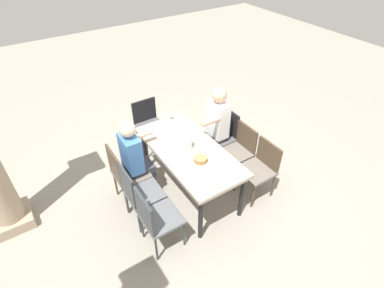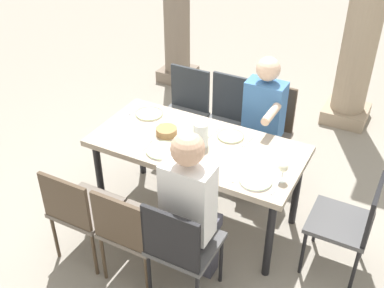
{
  "view_description": "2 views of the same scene",
  "coord_description": "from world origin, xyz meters",
  "px_view_note": "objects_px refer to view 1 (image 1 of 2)",
  "views": [
    {
      "loc": [
        -2.66,
        1.68,
        3.35
      ],
      "look_at": [
        0.03,
        -0.07,
        0.81
      ],
      "focal_mm": 28.32,
      "sensor_mm": 36.0,
      "label": 1
    },
    {
      "loc": [
        1.44,
        -2.81,
        2.89
      ],
      "look_at": [
        0.0,
        -0.09,
        0.82
      ],
      "focal_mm": 44.74,
      "sensor_mm": 36.0,
      "label": 2
    }
  ],
  "objects_px": {
    "plate_0": "(200,181)",
    "bread_basket": "(200,159)",
    "chair_west_south": "(261,166)",
    "diner_man_white": "(214,126)",
    "plate_2": "(168,147)",
    "water_pitcher": "(188,143)",
    "diner_woman_green": "(137,158)",
    "chair_mid_south": "(239,148)",
    "chair_west_north": "(155,217)",
    "chair_mid_north": "(138,191)",
    "chair_east_south": "(223,133)",
    "plate_1": "(211,151)",
    "dining_table": "(189,154)",
    "plate_3": "(181,123)",
    "chair_head_east": "(148,122)",
    "chair_east_north": "(125,172)",
    "wine_glass_3": "(170,114)"
  },
  "relations": [
    {
      "from": "plate_0",
      "to": "bread_basket",
      "type": "xyz_separation_m",
      "value": [
        0.3,
        -0.2,
        0.02
      ]
    },
    {
      "from": "chair_west_south",
      "to": "diner_man_white",
      "type": "xyz_separation_m",
      "value": [
        0.86,
        0.17,
        0.23
      ]
    },
    {
      "from": "diner_man_white",
      "to": "bread_basket",
      "type": "relative_size",
      "value": 7.97
    },
    {
      "from": "plate_2",
      "to": "water_pitcher",
      "type": "bearing_deg",
      "value": -126.59
    },
    {
      "from": "diner_woman_green",
      "to": "bread_basket",
      "type": "relative_size",
      "value": 7.66
    },
    {
      "from": "chair_mid_south",
      "to": "plate_0",
      "type": "relative_size",
      "value": 3.6
    },
    {
      "from": "chair_west_north",
      "to": "chair_mid_north",
      "type": "bearing_deg",
      "value": 0.23
    },
    {
      "from": "chair_east_south",
      "to": "diner_woman_green",
      "type": "xyz_separation_m",
      "value": [
        0.0,
        1.46,
        0.17
      ]
    },
    {
      "from": "plate_1",
      "to": "chair_west_north",
      "type": "bearing_deg",
      "value": 109.89
    },
    {
      "from": "dining_table",
      "to": "water_pitcher",
      "type": "bearing_deg",
      "value": -10.16
    },
    {
      "from": "chair_west_north",
      "to": "plate_3",
      "type": "distance_m",
      "value": 1.59
    },
    {
      "from": "chair_west_south",
      "to": "chair_mid_north",
      "type": "distance_m",
      "value": 1.71
    },
    {
      "from": "dining_table",
      "to": "chair_mid_north",
      "type": "height_order",
      "value": "chair_mid_north"
    },
    {
      "from": "bread_basket",
      "to": "water_pitcher",
      "type": "bearing_deg",
      "value": -1.94
    },
    {
      "from": "plate_3",
      "to": "water_pitcher",
      "type": "relative_size",
      "value": 1.18
    },
    {
      "from": "chair_west_south",
      "to": "chair_west_north",
      "type": "bearing_deg",
      "value": 90.0
    },
    {
      "from": "chair_east_south",
      "to": "plate_2",
      "type": "bearing_deg",
      "value": 95.69
    },
    {
      "from": "chair_west_north",
      "to": "plate_1",
      "type": "distance_m",
      "value": 1.15
    },
    {
      "from": "chair_mid_south",
      "to": "chair_east_south",
      "type": "distance_m",
      "value": 0.41
    },
    {
      "from": "chair_mid_north",
      "to": "bread_basket",
      "type": "height_order",
      "value": "chair_mid_north"
    },
    {
      "from": "dining_table",
      "to": "chair_head_east",
      "type": "distance_m",
      "value": 1.28
    },
    {
      "from": "chair_west_south",
      "to": "chair_east_north",
      "type": "xyz_separation_m",
      "value": [
        0.87,
        1.65,
        0.05
      ]
    },
    {
      "from": "plate_0",
      "to": "water_pitcher",
      "type": "relative_size",
      "value": 1.18
    },
    {
      "from": "dining_table",
      "to": "diner_woman_green",
      "type": "relative_size",
      "value": 1.3
    },
    {
      "from": "chair_east_south",
      "to": "plate_2",
      "type": "relative_size",
      "value": 4.19
    },
    {
      "from": "plate_0",
      "to": "diner_man_white",
      "type": "bearing_deg",
      "value": -44.31
    },
    {
      "from": "dining_table",
      "to": "plate_1",
      "type": "height_order",
      "value": "plate_1"
    },
    {
      "from": "chair_east_south",
      "to": "plate_2",
      "type": "height_order",
      "value": "chair_east_south"
    },
    {
      "from": "chair_mid_north",
      "to": "chair_mid_south",
      "type": "xyz_separation_m",
      "value": [
        0.0,
        -1.65,
        -0.03
      ]
    },
    {
      "from": "chair_mid_north",
      "to": "chair_west_south",
      "type": "bearing_deg",
      "value": -105.69
    },
    {
      "from": "dining_table",
      "to": "chair_west_north",
      "type": "bearing_deg",
      "value": 124.43
    },
    {
      "from": "dining_table",
      "to": "bread_basket",
      "type": "xyz_separation_m",
      "value": [
        -0.28,
        0.0,
        0.11
      ]
    },
    {
      "from": "chair_east_north",
      "to": "diner_woman_green",
      "type": "distance_m",
      "value": 0.24
    },
    {
      "from": "plate_1",
      "to": "chair_east_south",
      "type": "bearing_deg",
      "value": -50.85
    },
    {
      "from": "chair_east_north",
      "to": "wine_glass_3",
      "type": "bearing_deg",
      "value": -64.9
    },
    {
      "from": "chair_head_east",
      "to": "bread_basket",
      "type": "xyz_separation_m",
      "value": [
        -1.54,
        0.0,
        0.3
      ]
    },
    {
      "from": "chair_head_east",
      "to": "chair_east_south",
      "type": "bearing_deg",
      "value": -139.52
    },
    {
      "from": "plate_1",
      "to": "water_pitcher",
      "type": "distance_m",
      "value": 0.32
    },
    {
      "from": "chair_east_south",
      "to": "diner_woman_green",
      "type": "bearing_deg",
      "value": 89.88
    },
    {
      "from": "chair_mid_north",
      "to": "diner_woman_green",
      "type": "distance_m",
      "value": 0.48
    },
    {
      "from": "plate_1",
      "to": "plate_2",
      "type": "relative_size",
      "value": 1.2
    },
    {
      "from": "plate_0",
      "to": "dining_table",
      "type": "bearing_deg",
      "value": -19.59
    },
    {
      "from": "plate_2",
      "to": "bread_basket",
      "type": "relative_size",
      "value": 1.27
    },
    {
      "from": "chair_west_north",
      "to": "chair_west_south",
      "type": "distance_m",
      "value": 1.65
    },
    {
      "from": "dining_table",
      "to": "chair_mid_south",
      "type": "relative_size",
      "value": 1.98
    },
    {
      "from": "chair_west_north",
      "to": "chair_head_east",
      "type": "distance_m",
      "value": 2.01
    },
    {
      "from": "chair_mid_north",
      "to": "water_pitcher",
      "type": "relative_size",
      "value": 4.67
    },
    {
      "from": "chair_mid_north",
      "to": "bread_basket",
      "type": "relative_size",
      "value": 5.53
    },
    {
      "from": "chair_mid_north",
      "to": "chair_mid_south",
      "type": "height_order",
      "value": "chair_mid_north"
    },
    {
      "from": "chair_east_north",
      "to": "plate_2",
      "type": "distance_m",
      "value": 0.67
    }
  ]
}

